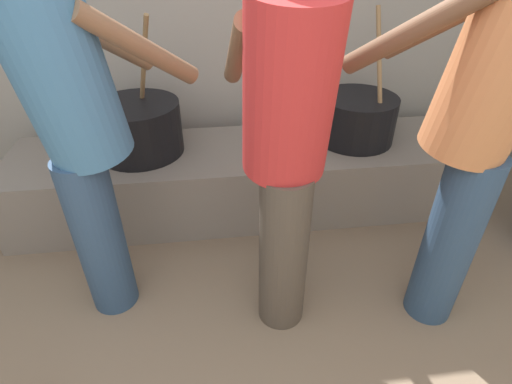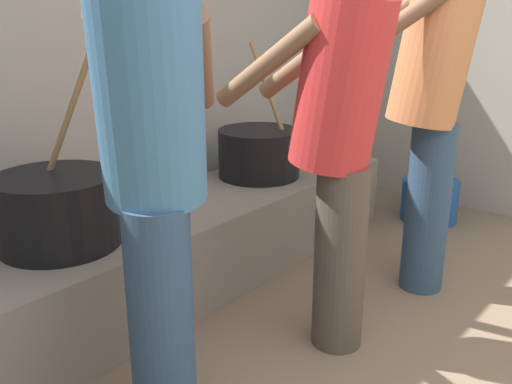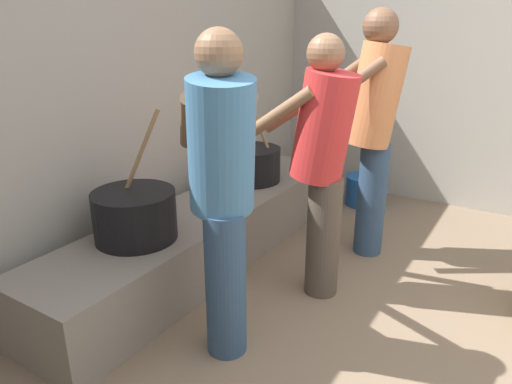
{
  "view_description": "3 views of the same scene",
  "coord_description": "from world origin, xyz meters",
  "px_view_note": "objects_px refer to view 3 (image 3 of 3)",
  "views": [
    {
      "loc": [
        0.3,
        0.03,
        1.48
      ],
      "look_at": [
        0.46,
        1.29,
        0.62
      ],
      "focal_mm": 28.06,
      "sensor_mm": 36.0,
      "label": 1
    },
    {
      "loc": [
        -1.18,
        0.2,
        1.28
      ],
      "look_at": [
        0.27,
        1.39,
        0.67
      ],
      "focal_mm": 39.56,
      "sensor_mm": 36.0,
      "label": 2
    },
    {
      "loc": [
        -1.8,
        0.2,
        1.58
      ],
      "look_at": [
        0.26,
        1.49,
        0.69
      ],
      "focal_mm": 33.02,
      "sensor_mm": 36.0,
      "label": 3
    }
  ],
  "objects_px": {
    "bucket_blue_plastic": "(365,190)",
    "cooking_pot_main": "(252,164)",
    "cook_in_blue_shirt": "(222,182)",
    "cook_in_orange_shirt": "(373,122)",
    "cook_in_red_shirt": "(322,155)",
    "cooking_pot_secondary": "(135,215)"
  },
  "relations": [
    {
      "from": "cook_in_red_shirt",
      "to": "cooking_pot_main",
      "type": "bearing_deg",
      "value": 55.34
    },
    {
      "from": "cooking_pot_secondary",
      "to": "cook_in_red_shirt",
      "type": "bearing_deg",
      "value": -52.53
    },
    {
      "from": "cooking_pot_secondary",
      "to": "bucket_blue_plastic",
      "type": "bearing_deg",
      "value": -14.96
    },
    {
      "from": "cooking_pot_main",
      "to": "cook_in_blue_shirt",
      "type": "height_order",
      "value": "cook_in_blue_shirt"
    },
    {
      "from": "cook_in_red_shirt",
      "to": "cook_in_orange_shirt",
      "type": "bearing_deg",
      "value": -5.84
    },
    {
      "from": "cook_in_blue_shirt",
      "to": "cook_in_red_shirt",
      "type": "xyz_separation_m",
      "value": [
        0.73,
        -0.16,
        -0.02
      ]
    },
    {
      "from": "cook_in_blue_shirt",
      "to": "cook_in_orange_shirt",
      "type": "distance_m",
      "value": 1.4
    },
    {
      "from": "cooking_pot_secondary",
      "to": "cook_in_orange_shirt",
      "type": "relative_size",
      "value": 0.44
    },
    {
      "from": "cooking_pot_main",
      "to": "bucket_blue_plastic",
      "type": "xyz_separation_m",
      "value": [
        0.98,
        -0.59,
        -0.4
      ]
    },
    {
      "from": "cooking_pot_main",
      "to": "cooking_pot_secondary",
      "type": "distance_m",
      "value": 1.23
    },
    {
      "from": "bucket_blue_plastic",
      "to": "cook_in_blue_shirt",
      "type": "bearing_deg",
      "value": -177.8
    },
    {
      "from": "bucket_blue_plastic",
      "to": "cooking_pot_main",
      "type": "bearing_deg",
      "value": 149.0
    },
    {
      "from": "cook_in_orange_shirt",
      "to": "bucket_blue_plastic",
      "type": "xyz_separation_m",
      "value": [
        0.92,
        0.32,
        -0.82
      ]
    },
    {
      "from": "cook_in_blue_shirt",
      "to": "cooking_pot_main",
      "type": "bearing_deg",
      "value": 27.42
    },
    {
      "from": "cooking_pot_main",
      "to": "bucket_blue_plastic",
      "type": "height_order",
      "value": "cooking_pot_main"
    },
    {
      "from": "cook_in_blue_shirt",
      "to": "bucket_blue_plastic",
      "type": "xyz_separation_m",
      "value": [
        2.3,
        0.09,
        -0.76
      ]
    },
    {
      "from": "cooking_pot_secondary",
      "to": "bucket_blue_plastic",
      "type": "distance_m",
      "value": 2.33
    },
    {
      "from": "cook_in_orange_shirt",
      "to": "cook_in_red_shirt",
      "type": "bearing_deg",
      "value": 174.16
    },
    {
      "from": "cook_in_blue_shirt",
      "to": "cook_in_orange_shirt",
      "type": "height_order",
      "value": "cook_in_orange_shirt"
    },
    {
      "from": "cooking_pot_main",
      "to": "cook_in_blue_shirt",
      "type": "distance_m",
      "value": 1.52
    },
    {
      "from": "cook_in_blue_shirt",
      "to": "cook_in_orange_shirt",
      "type": "xyz_separation_m",
      "value": [
        1.38,
        -0.23,
        0.06
      ]
    },
    {
      "from": "cooking_pot_secondary",
      "to": "cook_in_orange_shirt",
      "type": "xyz_separation_m",
      "value": [
        1.3,
        -0.91,
        0.41
      ]
    }
  ]
}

